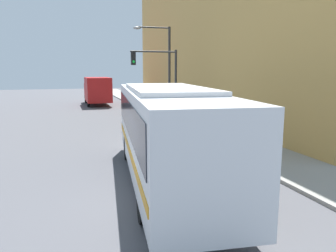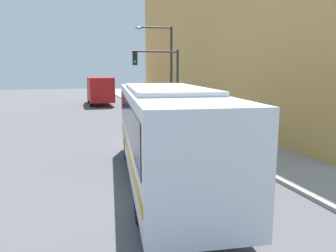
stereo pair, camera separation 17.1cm
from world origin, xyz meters
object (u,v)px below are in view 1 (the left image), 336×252
(delivery_truck, at_px, (97,90))
(fire_hydrant, at_px, (230,140))
(city_bus, at_px, (167,128))
(traffic_light_pole, at_px, (160,72))
(street_lamp, at_px, (164,64))
(pedestrian_near_corner, at_px, (193,112))
(pedestrian_mid_block, at_px, (191,109))

(delivery_truck, relative_size, fire_hydrant, 9.29)
(city_bus, relative_size, fire_hydrant, 14.15)
(traffic_light_pole, bearing_deg, street_lamp, 64.11)
(fire_hydrant, bearing_deg, pedestrian_near_corner, 83.71)
(street_lamp, bearing_deg, fire_hydrant, -89.17)
(city_bus, height_order, delivery_truck, city_bus)
(city_bus, distance_m, delivery_truck, 26.02)
(fire_hydrant, bearing_deg, delivery_truck, 99.90)
(fire_hydrant, relative_size, traffic_light_pole, 0.15)
(fire_hydrant, bearing_deg, traffic_light_pole, 96.87)
(fire_hydrant, distance_m, street_lamp, 10.79)
(traffic_light_pole, bearing_deg, city_bus, -105.22)
(city_bus, bearing_deg, fire_hydrant, 45.85)
(traffic_light_pole, xyz_separation_m, pedestrian_near_corner, (1.73, -1.85, -2.59))
(traffic_light_pole, distance_m, pedestrian_near_corner, 3.62)
(fire_hydrant, distance_m, traffic_light_pole, 8.97)
(delivery_truck, bearing_deg, pedestrian_mid_block, -68.88)
(street_lamp, bearing_deg, pedestrian_mid_block, -42.91)
(fire_hydrant, height_order, pedestrian_near_corner, pedestrian_near_corner)
(city_bus, bearing_deg, street_lamp, 80.15)
(pedestrian_mid_block, bearing_deg, traffic_light_pole, -173.03)
(traffic_light_pole, height_order, pedestrian_near_corner, traffic_light_pole)
(delivery_truck, relative_size, pedestrian_near_corner, 4.02)
(traffic_light_pole, bearing_deg, fire_hydrant, -83.13)
(pedestrian_near_corner, bearing_deg, street_lamp, 103.43)
(city_bus, xyz_separation_m, pedestrian_mid_block, (5.65, 12.08, -0.90))
(fire_hydrant, xyz_separation_m, pedestrian_mid_block, (1.44, 8.66, 0.47))
(delivery_truck, distance_m, pedestrian_mid_block, 14.96)
(delivery_truck, bearing_deg, city_bus, -90.59)
(city_bus, distance_m, street_lamp, 14.34)
(delivery_truck, bearing_deg, street_lamp, -73.05)
(pedestrian_near_corner, bearing_deg, fire_hydrant, -96.29)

